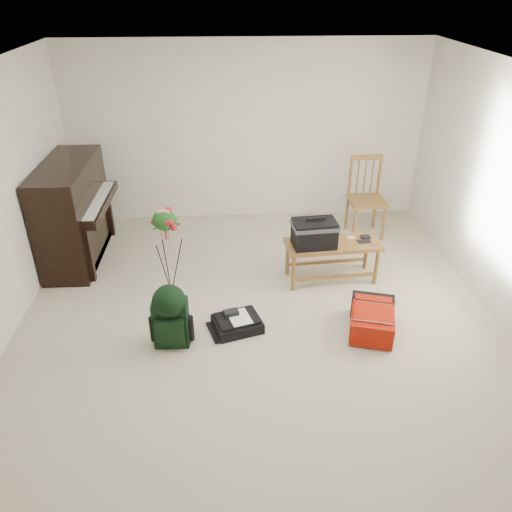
{
  "coord_description": "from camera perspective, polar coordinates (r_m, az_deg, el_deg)",
  "views": [
    {
      "loc": [
        -0.25,
        -4.16,
        3.22
      ],
      "look_at": [
        0.0,
        0.35,
        0.64
      ],
      "focal_mm": 35.0,
      "sensor_mm": 36.0,
      "label": 1
    }
  ],
  "objects": [
    {
      "name": "ceiling",
      "position": [
        4.23,
        0.24,
        19.95
      ],
      "size": [
        5.0,
        5.5,
        0.01
      ],
      "primitive_type": "cube",
      "color": "white",
      "rests_on": "wall_back"
    },
    {
      "name": "flower_stand",
      "position": [
        5.57,
        -10.05,
        0.32
      ],
      "size": [
        0.36,
        0.36,
        1.07
      ],
      "rotation": [
        0.0,
        0.0,
        -0.07
      ],
      "color": "black",
      "rests_on": "floor"
    },
    {
      "name": "bench",
      "position": [
        5.74,
        7.3,
        2.28
      ],
      "size": [
        1.13,
        0.53,
        0.84
      ],
      "rotation": [
        0.0,
        0.0,
        0.08
      ],
      "color": "#996432",
      "rests_on": "floor"
    },
    {
      "name": "black_duffel",
      "position": [
        5.19,
        -2.17,
        -7.63
      ],
      "size": [
        0.56,
        0.5,
        0.2
      ],
      "rotation": [
        0.0,
        0.0,
        0.3
      ],
      "color": "black",
      "rests_on": "floor"
    },
    {
      "name": "piano",
      "position": [
        6.61,
        -20.02,
        4.53
      ],
      "size": [
        0.71,
        1.5,
        1.25
      ],
      "color": "black",
      "rests_on": "floor"
    },
    {
      "name": "dining_chair",
      "position": [
        7.02,
        12.49,
        6.47
      ],
      "size": [
        0.49,
        0.49,
        1.09
      ],
      "rotation": [
        0.0,
        0.0,
        0.03
      ],
      "color": "#996432",
      "rests_on": "floor"
    },
    {
      "name": "red_suitcase",
      "position": [
        5.28,
        12.98,
        -6.76
      ],
      "size": [
        0.57,
        0.73,
        0.27
      ],
      "rotation": [
        0.0,
        0.0,
        -0.27
      ],
      "color": "red",
      "rests_on": "floor"
    },
    {
      "name": "green_backpack",
      "position": [
        4.89,
        -9.78,
        -6.47
      ],
      "size": [
        0.34,
        0.32,
        0.66
      ],
      "rotation": [
        0.0,
        0.0,
        -0.03
      ],
      "color": "black",
      "rests_on": "floor"
    },
    {
      "name": "floor",
      "position": [
        5.26,
        0.18,
        -7.96
      ],
      "size": [
        5.0,
        5.5,
        0.01
      ],
      "primitive_type": "cube",
      "color": "#B9B194",
      "rests_on": "ground"
    },
    {
      "name": "wall_back",
      "position": [
        7.19,
        -1.15,
        13.84
      ],
      "size": [
        5.0,
        0.04,
        2.5
      ],
      "primitive_type": "cube",
      "color": "white",
      "rests_on": "floor"
    }
  ]
}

